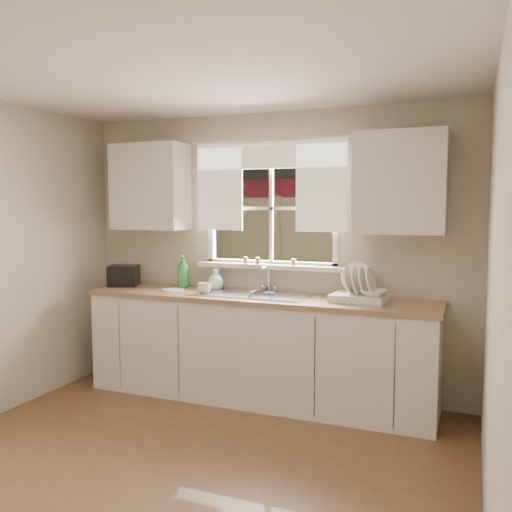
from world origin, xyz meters
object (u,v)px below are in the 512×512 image
at_px(dish_rack, 359,292).
at_px(black_appliance, 124,275).
at_px(soap_bottle_a, 183,271).
at_px(cup, 204,288).

xyz_separation_m(dish_rack, black_appliance, (-2.26, 0.01, 0.02)).
distance_m(soap_bottle_a, cup, 0.45).
distance_m(cup, black_appliance, 0.95).
bearing_deg(black_appliance, soap_bottle_a, -9.95).
relative_size(dish_rack, cup, 3.73).
relative_size(soap_bottle_a, cup, 2.54).
bearing_deg(dish_rack, cup, -174.13).
bearing_deg(soap_bottle_a, black_appliance, -170.96).
xyz_separation_m(cup, black_appliance, (-0.94, 0.14, 0.05)).
distance_m(dish_rack, soap_bottle_a, 1.68).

